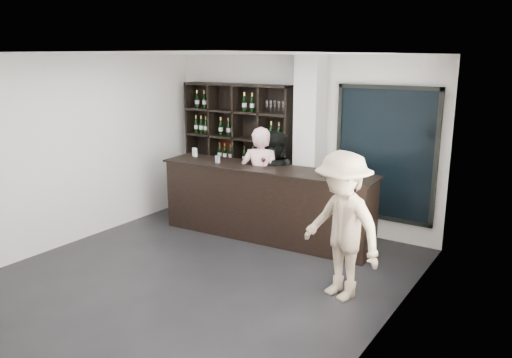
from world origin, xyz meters
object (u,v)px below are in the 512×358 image
Objects in this scene: wine_shelf at (238,150)px; taster_pink at (261,181)px; taster_black at (274,182)px; customer at (342,226)px; tasting_counter at (265,203)px.

wine_shelf is 1.34× the size of taster_pink.
taster_pink is 0.27m from taster_black.
taster_black is (1.05, -0.45, -0.35)m from wine_shelf.
taster_pink is 1.05× the size of taster_black.
wine_shelf reaches higher than taster_black.
customer is at bearing 128.24° from taster_pink.
taster_black reaches higher than tasting_counter.
customer is at bearing 136.47° from taster_black.
taster_pink is 0.99× the size of customer.
wine_shelf reaches higher than tasting_counter.
taster_pink is at bearing 167.08° from customer.
taster_black is at bearing -23.41° from wine_shelf.
wine_shelf is 3.59m from customer.
taster_pink is (-0.17, 0.12, 0.31)m from tasting_counter.
taster_black is (-0.06, 0.36, 0.26)m from tasting_counter.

